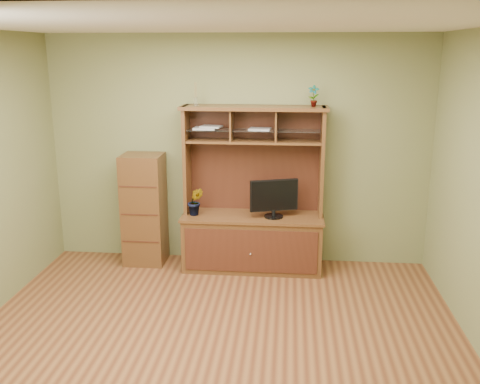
# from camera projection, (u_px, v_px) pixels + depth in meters

# --- Properties ---
(room) EXTENTS (4.54, 4.04, 2.74)m
(room) POSITION_uv_depth(u_px,v_px,m) (214.00, 195.00, 4.41)
(room) COLOR #562C18
(room) RESTS_ON ground
(media_hutch) EXTENTS (1.66, 0.61, 1.90)m
(media_hutch) POSITION_uv_depth(u_px,v_px,m) (253.00, 225.00, 6.27)
(media_hutch) COLOR #482B14
(media_hutch) RESTS_ON room
(monitor) EXTENTS (0.54, 0.21, 0.44)m
(monitor) POSITION_uv_depth(u_px,v_px,m) (274.00, 198.00, 6.07)
(monitor) COLOR black
(monitor) RESTS_ON media_hutch
(orchid_plant) EXTENTS (0.19, 0.16, 0.33)m
(orchid_plant) POSITION_uv_depth(u_px,v_px,m) (195.00, 202.00, 6.17)
(orchid_plant) COLOR #345E20
(orchid_plant) RESTS_ON media_hutch
(top_plant) EXTENTS (0.13, 0.10, 0.24)m
(top_plant) POSITION_uv_depth(u_px,v_px,m) (314.00, 96.00, 5.90)
(top_plant) COLOR #276724
(top_plant) RESTS_ON media_hutch
(reed_diffuser) EXTENTS (0.05, 0.05, 0.26)m
(reed_diffuser) POSITION_uv_depth(u_px,v_px,m) (196.00, 96.00, 6.02)
(reed_diffuser) COLOR silver
(reed_diffuser) RESTS_ON media_hutch
(magazines) EXTENTS (0.89, 0.22, 0.04)m
(magazines) POSITION_uv_depth(u_px,v_px,m) (225.00, 128.00, 6.08)
(magazines) COLOR #9E9DA2
(magazines) RESTS_ON media_hutch
(side_cabinet) EXTENTS (0.48, 0.43, 1.33)m
(side_cabinet) POSITION_uv_depth(u_px,v_px,m) (144.00, 209.00, 6.39)
(side_cabinet) COLOR #482B14
(side_cabinet) RESTS_ON room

